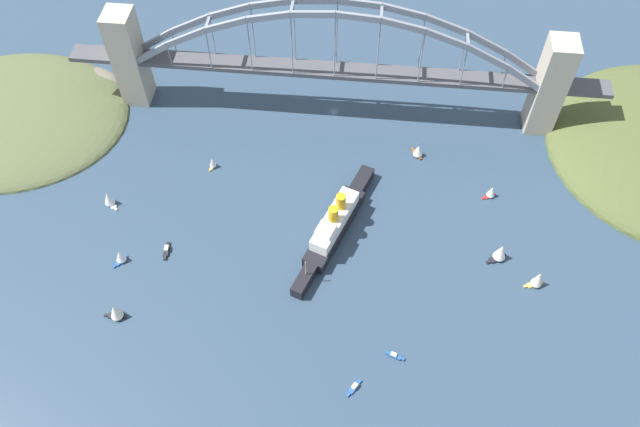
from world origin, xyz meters
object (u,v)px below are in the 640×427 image
small_boat_6 (120,256)px  small_boat_2 (115,312)px  small_boat_1 (395,356)px  small_boat_9 (501,252)px  small_boat_3 (166,250)px  small_boat_7 (538,279)px  harbor_arch_bridge (335,69)px  small_boat_10 (491,192)px  ocean_liner (335,224)px  small_boat_5 (109,198)px  small_boat_8 (212,162)px  seaplane_taxiing_near_bridge (351,74)px  small_boat_0 (418,150)px  small_boat_4 (354,387)px

small_boat_6 → small_boat_2: bearing=102.9°
small_boat_1 → small_boat_9: size_ratio=0.71×
small_boat_3 → small_boat_7: bearing=179.7°
small_boat_7 → small_boat_9: small_boat_9 is taller
small_boat_9 → small_boat_2: bearing=15.9°
harbor_arch_bridge → small_boat_10: size_ratio=35.83×
small_boat_3 → small_boat_7: 173.70m
ocean_liner → small_boat_2: ocean_liner is taller
ocean_liner → small_boat_5: size_ratio=7.83×
small_boat_1 → small_boat_6: size_ratio=1.00×
small_boat_1 → small_boat_8: small_boat_8 is taller
small_boat_9 → small_boat_10: small_boat_9 is taller
small_boat_3 → small_boat_9: bearing=-175.6°
small_boat_2 → small_boat_6: small_boat_2 is taller
small_boat_8 → small_boat_1: bearing=135.4°
seaplane_taxiing_near_bridge → small_boat_9: 144.16m
small_boat_5 → small_boat_7: 210.30m
small_boat_10 → small_boat_7: bearing=109.5°
small_boat_2 → small_boat_8: (-24.71, -91.09, -1.43)m
harbor_arch_bridge → small_boat_0: 61.73m
small_boat_0 → small_boat_7: small_boat_7 is taller
seaplane_taxiing_near_bridge → small_boat_1: seaplane_taxiing_near_bridge is taller
ocean_liner → small_boat_0: bearing=-126.3°
small_boat_5 → small_boat_10: size_ratio=1.26×
harbor_arch_bridge → small_boat_10: 103.52m
ocean_liner → small_boat_4: bearing=100.8°
small_boat_7 → small_boat_8: (162.09, -55.38, -1.59)m
small_boat_2 → small_boat_7: (-186.80, -35.71, 0.16)m
seaplane_taxiing_near_bridge → small_boat_10: small_boat_10 is taller
harbor_arch_bridge → seaplane_taxiing_near_bridge: (-7.28, -29.69, -28.81)m
small_boat_6 → small_boat_10: size_ratio=1.05×
seaplane_taxiing_near_bridge → small_boat_0: bearing=124.1°
ocean_liner → small_boat_7: 96.88m
small_boat_4 → small_boat_9: 95.29m
seaplane_taxiing_near_bridge → small_boat_2: small_boat_2 is taller
ocean_liner → small_boat_4: (-14.93, 78.35, -5.33)m
small_boat_1 → small_boat_2: small_boat_2 is taller
small_boat_4 → small_boat_10: size_ratio=1.04×
small_boat_0 → small_boat_8: (107.03, 19.06, -0.41)m
small_boat_7 → small_boat_4: bearing=36.0°
seaplane_taxiing_near_bridge → small_boat_1: size_ratio=1.05×
seaplane_taxiing_near_bridge → small_boat_7: (-95.07, 133.50, 3.31)m
harbor_arch_bridge → small_boat_1: size_ratio=34.20×
small_boat_4 → small_boat_9: (-63.63, -70.78, 4.67)m
ocean_liner → small_boat_1: ocean_liner is taller
small_boat_5 → small_boat_10: small_boat_5 is taller
small_boat_1 → ocean_liner: bearing=-63.4°
small_boat_6 → small_boat_1: bearing=164.7°
small_boat_7 → small_boat_10: bearing=-70.5°
small_boat_2 → ocean_liner: bearing=-148.6°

